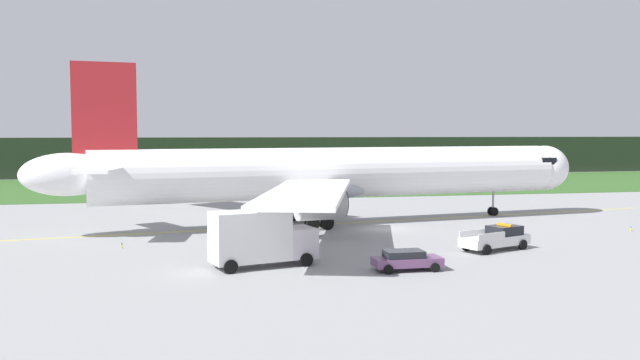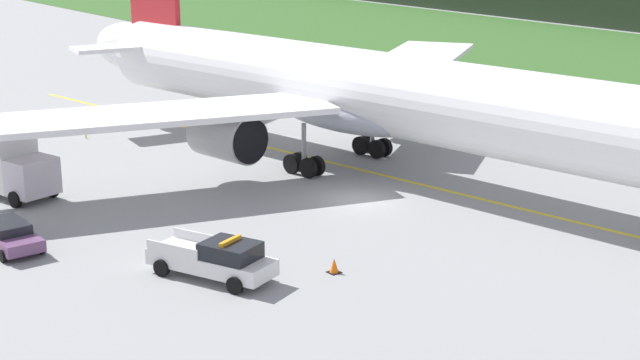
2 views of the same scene
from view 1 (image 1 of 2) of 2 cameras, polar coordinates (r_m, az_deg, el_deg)
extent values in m
plane|color=gray|center=(61.51, 5.53, -4.16)|extent=(320.00, 320.00, 0.00)
cube|color=#315B24|center=(110.92, -2.24, -0.44)|extent=(320.00, 44.53, 0.04)
cube|color=black|center=(136.21, -4.01, 2.02)|extent=(288.00, 4.42, 7.74)
cube|color=yellow|center=(64.81, 1.69, -3.72)|extent=(72.97, 11.75, 0.01)
cylinder|color=white|center=(64.32, 1.70, 0.64)|extent=(46.32, 11.91, 4.82)
ellipsoid|color=white|center=(76.69, 18.56, 0.99)|extent=(5.98, 5.58, 4.82)
ellipsoid|color=white|center=(59.54, -20.71, 0.44)|extent=(8.17, 4.76, 3.61)
ellipsoid|color=#A9AEBC|center=(63.58, -0.23, -0.59)|extent=(12.85, 6.89, 2.65)
cube|color=black|center=(75.93, 17.90, 1.61)|extent=(2.49, 4.80, 0.70)
cube|color=white|center=(73.81, -7.46, 0.59)|extent=(17.35, 21.95, 0.35)
cylinder|color=#A8A8A8|center=(70.14, -4.44, -0.75)|extent=(4.32, 3.35, 2.77)
cylinder|color=black|center=(70.72, -2.86, -0.70)|extent=(0.51, 2.53, 2.55)
cube|color=white|center=(50.15, -1.07, -1.03)|extent=(11.70, 23.39, 0.35)
cylinder|color=#A8A8A8|center=(55.53, -0.01, -2.02)|extent=(4.32, 3.35, 2.77)
cylinder|color=black|center=(56.27, 1.92, -1.94)|extent=(0.51, 2.53, 2.55)
cube|color=red|center=(59.52, -17.90, 5.33)|extent=(5.29, 1.26, 8.81)
cube|color=white|center=(62.76, -18.40, 1.12)|extent=(5.15, 6.60, 0.28)
cube|color=white|center=(56.36, -18.15, 0.80)|extent=(3.63, 6.37, 0.28)
cylinder|color=gray|center=(73.02, 14.54, -1.61)|extent=(0.20, 0.20, 2.53)
cylinder|color=black|center=(73.37, 14.41, -2.58)|extent=(0.92, 0.36, 0.90)
cylinder|color=black|center=(72.94, 14.64, -2.62)|extent=(0.92, 0.36, 0.90)
cylinder|color=gray|center=(66.36, -1.98, -1.92)|extent=(0.28, 0.28, 2.53)
cylinder|color=black|center=(66.40, -1.31, -3.01)|extent=(1.23, 0.48, 1.20)
cylinder|color=black|center=(67.05, -1.50, -2.94)|extent=(1.23, 0.48, 1.20)
cylinder|color=black|center=(65.95, -2.46, -3.06)|extent=(1.23, 0.48, 1.20)
cylinder|color=black|center=(66.61, -2.64, -2.99)|extent=(1.23, 0.48, 1.20)
cylinder|color=gray|center=(60.49, -0.09, -2.50)|extent=(0.28, 0.28, 2.53)
cylinder|color=black|center=(61.22, 0.41, -3.62)|extent=(1.23, 0.48, 1.20)
cylinder|color=black|center=(60.57, 0.65, -3.70)|extent=(1.23, 0.48, 1.20)
cylinder|color=black|center=(60.74, -0.82, -3.68)|extent=(1.23, 0.48, 1.20)
cylinder|color=black|center=(60.08, -0.60, -3.77)|extent=(1.23, 0.48, 1.20)
cube|color=silver|center=(51.87, 14.68, -5.02)|extent=(6.05, 3.93, 0.70)
cube|color=black|center=(52.53, 15.45, -4.14)|extent=(2.79, 2.51, 0.70)
cube|color=silver|center=(51.40, 12.89, -4.42)|extent=(2.59, 1.11, 0.45)
cube|color=silver|center=(50.16, 14.42, -4.66)|extent=(2.59, 1.11, 0.45)
cube|color=orange|center=(52.47, 15.46, -3.68)|extent=(0.69, 1.34, 0.16)
cylinder|color=black|center=(54.02, 15.27, -5.04)|extent=(0.79, 0.50, 0.76)
cylinder|color=black|center=(52.74, 16.90, -5.29)|extent=(0.79, 0.50, 0.76)
cylinder|color=black|center=(51.19, 12.37, -5.50)|extent=(0.79, 0.50, 0.76)
cylinder|color=black|center=(49.84, 14.02, -5.78)|extent=(0.79, 0.50, 0.76)
cube|color=silver|center=(45.19, -1.84, -5.30)|extent=(2.45, 2.80, 2.00)
cube|color=silver|center=(43.79, -5.97, -4.78)|extent=(5.46, 3.59, 3.27)
cylinder|color=#99999E|center=(44.44, -4.73, -6.90)|extent=(0.77, 0.29, 1.04)
cylinder|color=#99999E|center=(43.76, -7.19, -7.09)|extent=(0.77, 0.29, 1.04)
cylinder|color=black|center=(46.44, -2.45, -6.30)|extent=(0.94, 0.48, 0.90)
cylinder|color=black|center=(44.30, -1.19, -6.81)|extent=(0.94, 0.48, 0.90)
cylinder|color=black|center=(44.63, -8.62, -6.77)|extent=(0.94, 0.48, 0.90)
cylinder|color=black|center=(42.39, -7.62, -7.34)|extent=(0.94, 0.48, 0.90)
cube|color=#68426A|center=(43.41, 7.44, -6.90)|extent=(4.39, 1.82, 0.55)
cube|color=black|center=(43.25, 7.17, -6.26)|extent=(2.46, 1.59, 0.45)
cylinder|color=black|center=(44.83, 8.90, -6.92)|extent=(0.60, 0.18, 0.60)
cylinder|color=black|center=(43.15, 9.78, -7.36)|extent=(0.60, 0.18, 0.60)
cylinder|color=black|center=(43.85, 5.13, -7.14)|extent=(0.60, 0.18, 0.60)
cylinder|color=black|center=(42.13, 5.86, -7.60)|extent=(0.60, 0.18, 0.60)
cube|color=black|center=(57.22, 15.17, -4.90)|extent=(0.53, 0.53, 0.03)
cone|color=orange|center=(57.17, 15.17, -4.57)|extent=(0.41, 0.41, 0.64)
cylinder|color=yellow|center=(66.01, 24.97, -3.83)|extent=(0.10, 0.10, 0.31)
sphere|color=blue|center=(65.98, 24.98, -3.66)|extent=(0.12, 0.12, 0.12)
cylinder|color=yellow|center=(53.35, -16.54, -5.44)|extent=(0.10, 0.10, 0.29)
sphere|color=blue|center=(53.32, -16.54, -5.23)|extent=(0.12, 0.12, 0.12)
camera|label=2|loc=(62.28, 53.84, 8.50)|focal=53.53mm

